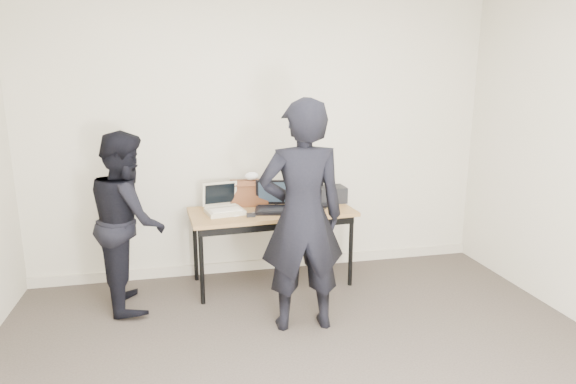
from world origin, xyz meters
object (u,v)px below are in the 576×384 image
object	(u,v)px
desk	(272,216)
person_observer	(128,220)
laptop_beige	(224,207)
equipment_box	(331,194)
leather_satchel	(249,192)
laptop_center	(274,204)
laptop_right	(315,200)
person_typist	(302,217)

from	to	relation	value
desk	person_observer	size ratio (longest dim) A/B	1.03
desk	laptop_beige	world-z (taller)	laptop_beige
equipment_box	person_observer	distance (m)	1.92
desk	person_observer	world-z (taller)	person_observer
laptop_beige	leather_satchel	world-z (taller)	laptop_beige
laptop_center	laptop_right	world-z (taller)	laptop_center
desk	leather_satchel	bearing A→B (deg)	124.53
leather_satchel	equipment_box	distance (m)	0.81
laptop_beige	person_typist	bearing A→B (deg)	-70.52
person_observer	equipment_box	bearing A→B (deg)	-90.35
leather_satchel	person_typist	size ratio (longest dim) A/B	0.21
laptop_center	leather_satchel	bearing A→B (deg)	144.19
desk	person_typist	size ratio (longest dim) A/B	0.87
laptop_right	person_observer	world-z (taller)	person_observer
laptop_beige	laptop_right	xyz separation A→B (m)	(0.89, 0.09, -0.00)
desk	laptop_center	distance (m)	0.12
laptop_center	person_typist	world-z (taller)	person_typist
laptop_center	person_observer	bearing A→B (deg)	-161.00
person_observer	laptop_center	bearing A→B (deg)	-93.52
laptop_center	person_typist	distance (m)	0.86
laptop_center	person_observer	size ratio (longest dim) A/B	0.27
desk	person_typist	distance (m)	0.88
desk	equipment_box	size ratio (longest dim) A/B	5.78
laptop_beige	equipment_box	world-z (taller)	laptop_beige
desk	laptop_right	xyz separation A→B (m)	(0.44, 0.12, 0.11)
desk	person_typist	world-z (taller)	person_typist
desk	laptop_right	size ratio (longest dim) A/B	4.24
leather_satchel	person_observer	size ratio (longest dim) A/B	0.25
laptop_beige	equipment_box	size ratio (longest dim) A/B	1.42
equipment_box	person_typist	world-z (taller)	person_typist
person_typist	person_observer	world-z (taller)	person_typist
equipment_box	person_observer	world-z (taller)	person_observer
laptop_right	person_typist	size ratio (longest dim) A/B	0.20
laptop_right	person_typist	xyz separation A→B (m)	(-0.37, -0.97, 0.12)
laptop_right	leather_satchel	size ratio (longest dim) A/B	0.97
desk	equipment_box	bearing A→B (deg)	12.99
laptop_right	person_typist	bearing A→B (deg)	-130.74
laptop_beige	person_observer	size ratio (longest dim) A/B	0.25
leather_satchel	person_observer	world-z (taller)	person_observer
laptop_center	laptop_right	distance (m)	0.44
person_typist	laptop_beige	bearing A→B (deg)	-56.75
laptop_center	equipment_box	world-z (taller)	laptop_center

